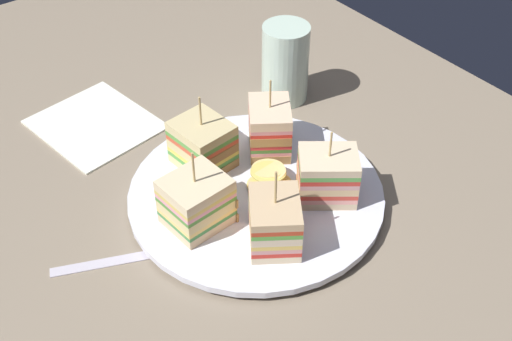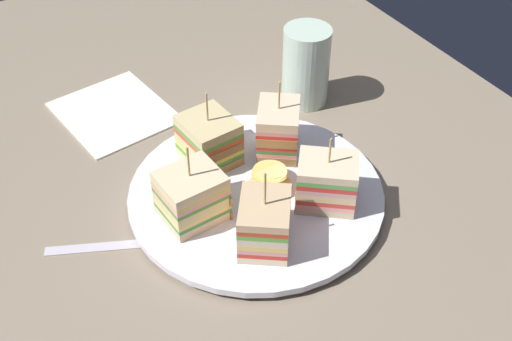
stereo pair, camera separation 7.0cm
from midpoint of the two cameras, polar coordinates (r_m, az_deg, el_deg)
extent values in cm
cube|color=gray|center=(73.64, 2.72, -3.27)|extent=(126.83, 80.59, 1.80)
cylinder|color=white|center=(72.78, 2.75, -2.58)|extent=(17.66, 17.66, 0.67)
cylinder|color=white|center=(72.26, 2.77, -2.15)|extent=(28.49, 28.49, 0.82)
cube|color=beige|center=(77.23, 4.52, 2.12)|extent=(7.83, 7.45, 1.17)
cube|color=#9E7242|center=(74.88, 4.45, 0.64)|extent=(2.84, 3.95, 1.17)
cube|color=pink|center=(76.71, 4.55, 2.60)|extent=(7.83, 7.45, 0.50)
cube|color=#497C33|center=(76.40, 4.57, 2.89)|extent=(7.83, 7.45, 0.50)
cube|color=red|center=(76.09, 4.59, 3.19)|extent=(7.83, 7.45, 0.50)
cube|color=#DCB77A|center=(75.59, 4.62, 3.68)|extent=(7.83, 7.45, 1.17)
cube|color=#9E7242|center=(73.18, 4.56, 2.22)|extent=(2.84, 3.95, 1.17)
cube|color=red|center=(75.08, 4.66, 4.18)|extent=(7.83, 7.45, 0.50)
cube|color=pink|center=(74.78, 4.68, 4.48)|extent=(7.83, 7.45, 0.50)
cube|color=beige|center=(74.29, 4.71, 5.00)|extent=(7.83, 7.45, 1.17)
cylinder|color=tan|center=(72.90, 4.82, 6.50)|extent=(0.24, 0.24, 3.60)
cube|color=#D6C483|center=(75.68, -1.46, 1.27)|extent=(6.81, 6.16, 1.11)
cube|color=#B2844C|center=(73.78, -0.10, 0.02)|extent=(0.83, 5.40, 1.11)
cube|color=#4C983D|center=(75.14, -1.47, 1.76)|extent=(6.81, 6.16, 0.58)
cube|color=#EFCB4A|center=(74.78, -1.48, 2.10)|extent=(6.81, 6.16, 0.58)
cube|color=#D3BE81|center=(74.25, -1.49, 2.60)|extent=(6.81, 6.16, 1.11)
cube|color=#9E7242|center=(72.30, -0.10, 1.37)|extent=(0.83, 5.40, 1.11)
cube|color=#D14B2E|center=(73.72, -1.50, 3.11)|extent=(6.81, 6.16, 0.58)
cube|color=#549B3E|center=(73.37, -1.51, 3.46)|extent=(6.81, 6.16, 0.58)
cube|color=#D8C38A|center=(72.85, -1.52, 3.98)|extent=(6.81, 6.16, 1.11)
cylinder|color=tan|center=(71.43, -1.55, 5.50)|extent=(0.24, 0.24, 3.67)
cube|color=#DBBB8C|center=(68.95, -2.77, -3.68)|extent=(6.09, 6.71, 1.10)
cube|color=#9E7242|center=(70.11, -0.65, -2.68)|extent=(5.47, 0.71, 1.10)
cube|color=#3A7F3C|center=(68.40, -2.79, -3.21)|extent=(6.09, 6.71, 0.48)
cube|color=#EFC562|center=(68.06, -2.80, -2.93)|extent=(6.09, 6.71, 0.48)
cube|color=#DDC685|center=(67.51, -2.82, -2.45)|extent=(6.09, 6.71, 1.10)
cube|color=#9E7242|center=(68.70, -0.66, -1.45)|extent=(5.47, 0.71, 1.10)
cube|color=#4A8A31|center=(66.97, -2.85, -1.96)|extent=(6.09, 6.71, 0.48)
cube|color=pink|center=(66.64, -2.86, -1.66)|extent=(6.09, 6.71, 0.48)
cube|color=#E1C35A|center=(66.31, -2.87, -1.36)|extent=(6.09, 6.71, 0.48)
cube|color=beige|center=(65.78, -2.90, -0.85)|extent=(6.09, 6.71, 1.10)
cylinder|color=tan|center=(64.20, -2.97, 0.73)|extent=(0.24, 0.24, 3.68)
cube|color=beige|center=(66.31, 3.78, -6.19)|extent=(7.97, 7.64, 0.91)
cube|color=#B2844C|center=(68.42, 3.87, -4.30)|extent=(2.97, 4.16, 0.91)
cube|color=red|center=(65.78, 3.81, -5.77)|extent=(7.97, 7.64, 0.55)
cube|color=pink|center=(65.37, 3.83, -5.44)|extent=(7.97, 7.64, 0.55)
cube|color=#EDC458|center=(64.97, 3.85, -5.10)|extent=(7.97, 7.64, 0.55)
cube|color=beige|center=(64.45, 3.88, -4.66)|extent=(7.97, 7.64, 0.91)
cube|color=#9E7242|center=(66.61, 3.97, -2.76)|extent=(2.97, 4.16, 0.91)
cube|color=#59AD42|center=(63.92, 3.91, -4.20)|extent=(7.97, 7.64, 0.55)
cube|color=red|center=(63.53, 3.93, -3.86)|extent=(7.97, 7.64, 0.55)
cube|color=#D5B284|center=(63.02, 3.96, -3.39)|extent=(7.97, 7.64, 0.91)
cylinder|color=tan|center=(61.32, 4.07, -1.77)|extent=(0.24, 0.24, 3.99)
cube|color=beige|center=(71.22, 8.93, -2.56)|extent=(7.72, 7.98, 0.91)
cube|color=#9E7242|center=(71.09, 6.47, -2.36)|extent=(4.04, 3.12, 0.91)
cube|color=#F4A094|center=(70.71, 8.99, -2.12)|extent=(7.72, 7.98, 0.58)
cube|color=#DA3F30|center=(70.32, 9.04, -1.78)|extent=(7.72, 7.98, 0.58)
cube|color=#EAC38C|center=(69.82, 9.11, -1.34)|extent=(7.72, 7.98, 0.91)
cube|color=#B2844C|center=(69.68, 6.60, -1.13)|extent=(4.04, 3.12, 0.91)
cube|color=#E4A5A4|center=(69.32, 9.17, -0.88)|extent=(7.72, 7.98, 0.58)
cube|color=red|center=(68.94, 9.22, -0.53)|extent=(7.72, 7.98, 0.58)
cube|color=#5EAD4F|center=(68.55, 9.27, -0.17)|extent=(7.72, 7.98, 0.58)
cube|color=beige|center=(68.07, 9.34, 0.30)|extent=(7.72, 7.98, 0.91)
cylinder|color=tan|center=(66.78, 9.53, 1.61)|extent=(0.24, 0.24, 3.13)
cylinder|color=#EEC574|center=(72.32, 3.16, -1.36)|extent=(3.76, 3.79, 0.81)
cylinder|color=#E1C468|center=(71.72, 4.38, -1.41)|extent=(5.68, 5.70, 0.94)
cylinder|color=#EBCF66|center=(71.43, 3.94, -1.29)|extent=(5.04, 5.04, 0.52)
cylinder|color=#F0CB7F|center=(71.84, 4.01, -0.24)|extent=(4.59, 4.61, 0.92)
cylinder|color=#DDCE62|center=(71.64, 3.86, -0.21)|extent=(5.61, 5.61, 0.53)
cylinder|color=#E9D381|center=(71.94, 4.02, -0.05)|extent=(5.28, 5.29, 0.65)
cube|color=silver|center=(69.17, -11.14, -6.78)|extent=(5.23, 10.14, 0.25)
ellipsoid|color=silver|center=(68.44, -5.65, -6.20)|extent=(3.61, 4.11, 1.00)
cube|color=white|center=(86.82, -10.14, 5.06)|extent=(16.45, 14.90, 0.50)
cylinder|color=silver|center=(85.76, 6.78, 9.05)|extent=(6.20, 6.20, 10.61)
cylinder|color=#A1583B|center=(87.47, 6.62, 7.31)|extent=(5.70, 5.70, 4.34)
camera|label=1|loc=(0.03, -87.13, 2.53)|focal=45.42mm
camera|label=2|loc=(0.03, 92.87, -2.53)|focal=45.42mm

